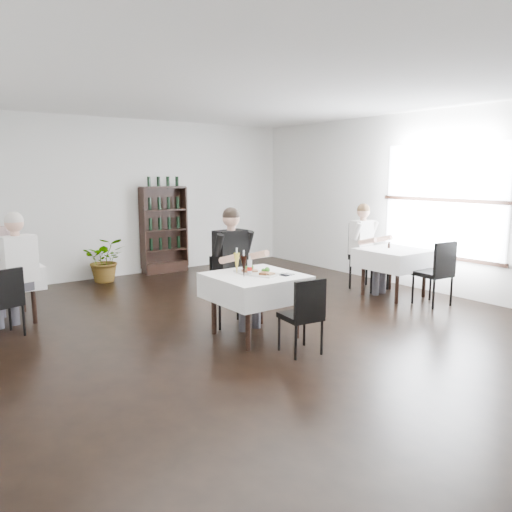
{
  "coord_description": "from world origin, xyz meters",
  "views": [
    {
      "loc": [
        -3.78,
        -4.76,
        1.98
      ],
      "look_at": [
        -0.14,
        0.2,
        0.95
      ],
      "focal_mm": 35.0,
      "sensor_mm": 36.0,
      "label": 1
    }
  ],
  "objects_px": {
    "main_table": "(255,287)",
    "potted_tree": "(105,260)",
    "diner_main": "(235,257)",
    "wine_shelf": "(164,230)"
  },
  "relations": [
    {
      "from": "wine_shelf",
      "to": "main_table",
      "type": "relative_size",
      "value": 1.7
    },
    {
      "from": "main_table",
      "to": "potted_tree",
      "type": "bearing_deg",
      "value": 95.28
    },
    {
      "from": "wine_shelf",
      "to": "diner_main",
      "type": "bearing_deg",
      "value": -102.35
    },
    {
      "from": "potted_tree",
      "to": "diner_main",
      "type": "xyz_separation_m",
      "value": [
        0.46,
        -3.59,
        0.48
      ]
    },
    {
      "from": "main_table",
      "to": "potted_tree",
      "type": "relative_size",
      "value": 1.25
    },
    {
      "from": "main_table",
      "to": "diner_main",
      "type": "bearing_deg",
      "value": 82.22
    },
    {
      "from": "wine_shelf",
      "to": "main_table",
      "type": "height_order",
      "value": "wine_shelf"
    },
    {
      "from": "wine_shelf",
      "to": "diner_main",
      "type": "relative_size",
      "value": 1.13
    },
    {
      "from": "wine_shelf",
      "to": "diner_main",
      "type": "xyz_separation_m",
      "value": [
        -0.83,
        -3.77,
        0.05
      ]
    },
    {
      "from": "diner_main",
      "to": "wine_shelf",
      "type": "bearing_deg",
      "value": 77.65
    }
  ]
}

